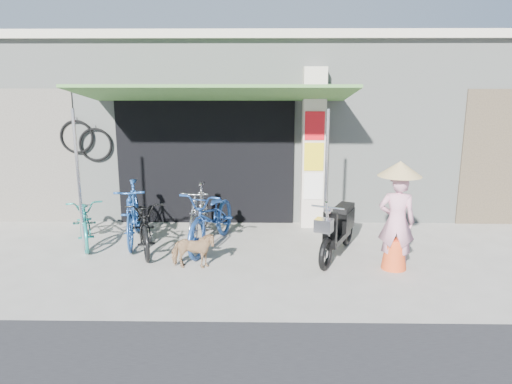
{
  "coord_description": "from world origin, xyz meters",
  "views": [
    {
      "loc": [
        -0.07,
        -6.89,
        2.89
      ],
      "look_at": [
        -0.2,
        1.0,
        1.0
      ],
      "focal_mm": 35.0,
      "sensor_mm": 36.0,
      "label": 1
    }
  ],
  "objects_px": {
    "bike_black": "(144,224)",
    "bike_navy": "(212,218)",
    "bike_blue": "(133,213)",
    "bike_silver": "(199,213)",
    "bike_teal": "(85,220)",
    "nun": "(397,216)",
    "street_dog": "(193,250)",
    "moped": "(338,229)"
  },
  "relations": [
    {
      "from": "bike_black",
      "to": "bike_navy",
      "type": "relative_size",
      "value": 0.88
    },
    {
      "from": "bike_blue",
      "to": "bike_silver",
      "type": "bearing_deg",
      "value": -0.1
    },
    {
      "from": "bike_black",
      "to": "bike_teal",
      "type": "bearing_deg",
      "value": 145.86
    },
    {
      "from": "nun",
      "to": "bike_black",
      "type": "bearing_deg",
      "value": 0.26
    },
    {
      "from": "bike_blue",
      "to": "bike_black",
      "type": "distance_m",
      "value": 0.47
    },
    {
      "from": "street_dog",
      "to": "nun",
      "type": "relative_size",
      "value": 0.41
    },
    {
      "from": "bike_navy",
      "to": "nun",
      "type": "bearing_deg",
      "value": -3.21
    },
    {
      "from": "bike_teal",
      "to": "bike_navy",
      "type": "height_order",
      "value": "bike_navy"
    },
    {
      "from": "bike_black",
      "to": "bike_navy",
      "type": "xyz_separation_m",
      "value": [
        1.12,
        0.17,
        0.06
      ]
    },
    {
      "from": "bike_black",
      "to": "street_dog",
      "type": "bearing_deg",
      "value": -59.01
    },
    {
      "from": "bike_black",
      "to": "nun",
      "type": "relative_size",
      "value": 1.04
    },
    {
      "from": "bike_teal",
      "to": "nun",
      "type": "distance_m",
      "value": 5.18
    },
    {
      "from": "bike_teal",
      "to": "bike_blue",
      "type": "bearing_deg",
      "value": -16.83
    },
    {
      "from": "moped",
      "to": "nun",
      "type": "relative_size",
      "value": 1.0
    },
    {
      "from": "bike_teal",
      "to": "bike_blue",
      "type": "distance_m",
      "value": 0.82
    },
    {
      "from": "bike_black",
      "to": "bike_silver",
      "type": "distance_m",
      "value": 1.01
    },
    {
      "from": "bike_teal",
      "to": "bike_black",
      "type": "bearing_deg",
      "value": -37.41
    },
    {
      "from": "bike_silver",
      "to": "moped",
      "type": "height_order",
      "value": "bike_silver"
    },
    {
      "from": "bike_teal",
      "to": "nun",
      "type": "relative_size",
      "value": 0.98
    },
    {
      "from": "moped",
      "to": "bike_teal",
      "type": "bearing_deg",
      "value": -163.23
    },
    {
      "from": "moped",
      "to": "street_dog",
      "type": "bearing_deg",
      "value": -141.78
    },
    {
      "from": "moped",
      "to": "nun",
      "type": "bearing_deg",
      "value": -9.69
    },
    {
      "from": "bike_teal",
      "to": "bike_black",
      "type": "relative_size",
      "value": 0.94
    },
    {
      "from": "bike_teal",
      "to": "nun",
      "type": "bearing_deg",
      "value": -33.22
    },
    {
      "from": "bike_black",
      "to": "moped",
      "type": "xyz_separation_m",
      "value": [
        3.19,
        -0.23,
        -0.0
      ]
    },
    {
      "from": "bike_silver",
      "to": "bike_navy",
      "type": "xyz_separation_m",
      "value": [
        0.27,
        -0.38,
        0.02
      ]
    },
    {
      "from": "bike_teal",
      "to": "moped",
      "type": "xyz_separation_m",
      "value": [
        4.28,
        -0.55,
        0.02
      ]
    },
    {
      "from": "bike_silver",
      "to": "bike_navy",
      "type": "height_order",
      "value": "bike_navy"
    },
    {
      "from": "moped",
      "to": "nun",
      "type": "xyz_separation_m",
      "value": [
        0.78,
        -0.52,
        0.38
      ]
    },
    {
      "from": "bike_black",
      "to": "bike_navy",
      "type": "height_order",
      "value": "bike_navy"
    },
    {
      "from": "bike_navy",
      "to": "bike_black",
      "type": "bearing_deg",
      "value": -156.47
    },
    {
      "from": "street_dog",
      "to": "moped",
      "type": "bearing_deg",
      "value": -75.87
    },
    {
      "from": "bike_silver",
      "to": "street_dog",
      "type": "relative_size",
      "value": 2.43
    },
    {
      "from": "bike_black",
      "to": "street_dog",
      "type": "relative_size",
      "value": 2.54
    },
    {
      "from": "bike_blue",
      "to": "street_dog",
      "type": "bearing_deg",
      "value": -53.4
    },
    {
      "from": "street_dog",
      "to": "bike_blue",
      "type": "bearing_deg",
      "value": 45.41
    },
    {
      "from": "bike_teal",
      "to": "moped",
      "type": "distance_m",
      "value": 4.31
    },
    {
      "from": "bike_navy",
      "to": "moped",
      "type": "relative_size",
      "value": 1.19
    },
    {
      "from": "bike_teal",
      "to": "bike_navy",
      "type": "distance_m",
      "value": 2.21
    },
    {
      "from": "bike_navy",
      "to": "street_dog",
      "type": "xyz_separation_m",
      "value": [
        -0.19,
        -0.98,
        -0.23
      ]
    },
    {
      "from": "moped",
      "to": "bike_silver",
      "type": "bearing_deg",
      "value": -174.46
    },
    {
      "from": "bike_teal",
      "to": "nun",
      "type": "xyz_separation_m",
      "value": [
        5.05,
        -1.07,
        0.4
      ]
    }
  ]
}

